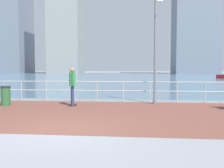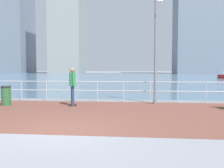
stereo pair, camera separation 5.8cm
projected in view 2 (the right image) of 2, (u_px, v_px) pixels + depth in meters
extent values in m
plane|color=gray|center=(127.00, 78.00, 47.10)|extent=(220.00, 220.00, 0.00)
cube|color=brown|center=(83.00, 113.00, 10.19)|extent=(28.00, 6.89, 0.01)
cube|color=slate|center=(129.00, 76.00, 58.28)|extent=(180.00, 88.00, 0.00)
cylinder|color=#B2BCC1|center=(22.00, 91.00, 14.01)|extent=(0.05, 0.05, 1.06)
cylinder|color=#B2BCC1|center=(46.00, 91.00, 13.87)|extent=(0.05, 0.05, 1.06)
cylinder|color=#B2BCC1|center=(72.00, 91.00, 13.72)|extent=(0.05, 0.05, 1.06)
cylinder|color=#B2BCC1|center=(97.00, 92.00, 13.58)|extent=(0.05, 0.05, 1.06)
cylinder|color=#B2BCC1|center=(123.00, 92.00, 13.43)|extent=(0.05, 0.05, 1.06)
cylinder|color=#B2BCC1|center=(150.00, 92.00, 13.28)|extent=(0.05, 0.05, 1.06)
cylinder|color=#B2BCC1|center=(178.00, 92.00, 13.14)|extent=(0.05, 0.05, 1.06)
cylinder|color=#B2BCC1|center=(206.00, 93.00, 12.99)|extent=(0.05, 0.05, 1.06)
cylinder|color=#B2BCC1|center=(97.00, 82.00, 13.54)|extent=(25.20, 0.06, 0.06)
cylinder|color=#B2BCC1|center=(97.00, 91.00, 13.57)|extent=(25.20, 0.06, 0.06)
cylinder|color=slate|center=(155.00, 102.00, 12.69)|extent=(0.19, 0.19, 0.20)
cylinder|color=slate|center=(155.00, 52.00, 12.54)|extent=(0.12, 0.12, 5.18)
cylinder|color=black|center=(75.00, 105.00, 12.07)|extent=(0.07, 0.05, 0.06)
cylinder|color=black|center=(76.00, 105.00, 12.00)|extent=(0.07, 0.05, 0.06)
cylinder|color=black|center=(70.00, 105.00, 12.00)|extent=(0.07, 0.05, 0.06)
cylinder|color=black|center=(70.00, 106.00, 11.92)|extent=(0.07, 0.05, 0.06)
cube|color=black|center=(73.00, 104.00, 11.99)|extent=(0.41, 0.26, 0.02)
cylinder|color=navy|center=(72.00, 95.00, 12.04)|extent=(0.17, 0.17, 0.85)
cylinder|color=navy|center=(73.00, 95.00, 11.89)|extent=(0.17, 0.17, 0.85)
cube|color=#2D8C4C|center=(72.00, 79.00, 11.92)|extent=(0.36, 0.41, 0.63)
cylinder|color=#2D8C4C|center=(72.00, 79.00, 12.14)|extent=(0.12, 0.12, 0.60)
cylinder|color=#2D8C4C|center=(73.00, 79.00, 11.70)|extent=(0.12, 0.12, 0.60)
sphere|color=#A37A5B|center=(72.00, 70.00, 11.90)|extent=(0.24, 0.24, 0.24)
cylinder|color=#2D6638|center=(6.00, 97.00, 12.18)|extent=(0.44, 0.44, 0.85)
cylinder|color=#262628|center=(6.00, 87.00, 12.16)|extent=(0.46, 0.46, 0.08)
cube|color=#939993|center=(67.00, 2.00, 84.56)|extent=(10.36, 10.58, 47.77)
cube|color=slate|center=(196.00, 16.00, 82.15)|extent=(13.37, 13.45, 37.18)
cube|color=slate|center=(10.00, 23.00, 105.40)|extent=(16.27, 14.85, 41.01)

